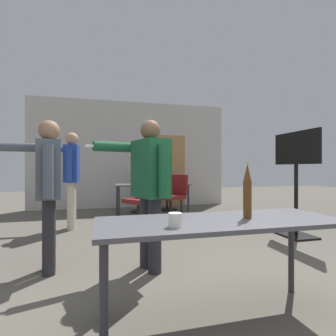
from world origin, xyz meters
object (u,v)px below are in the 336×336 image
at_px(person_near_casual, 71,170).
at_px(office_chair_far_left, 141,194).
at_px(drink_cup, 175,220).
at_px(office_chair_far_right, 141,202).
at_px(tv_screen, 296,173).
at_px(beer_bottle, 247,192).
at_px(person_right_polo, 149,180).
at_px(person_center_tall, 48,181).
at_px(office_chair_near_pushed, 173,199).
at_px(office_chair_mid_tucked, 169,193).

height_order(person_near_casual, office_chair_far_left, person_near_casual).
bearing_deg(drink_cup, office_chair_far_right, 84.86).
bearing_deg(office_chair_far_left, person_near_casual, 61.72).
relative_size(tv_screen, office_chair_far_right, 1.83).
bearing_deg(beer_bottle, office_chair_far_left, 90.42).
height_order(person_right_polo, office_chair_far_left, person_right_polo).
xyz_separation_m(person_right_polo, person_center_tall, (-1.05, 0.21, 0.00)).
distance_m(person_right_polo, office_chair_far_left, 3.86).
height_order(beer_bottle, drink_cup, beer_bottle).
bearing_deg(beer_bottle, person_center_tall, 140.63).
distance_m(person_near_casual, person_center_tall, 2.03).
distance_m(person_center_tall, office_chair_near_pushed, 3.09).
xyz_separation_m(office_chair_mid_tucked, office_chair_near_pushed, (-0.26, -1.30, 0.02)).
bearing_deg(office_chair_near_pushed, beer_bottle, 145.84).
height_order(tv_screen, office_chair_far_right, tv_screen).
relative_size(person_right_polo, beer_bottle, 3.97).
height_order(person_right_polo, office_chair_near_pushed, person_right_polo).
xyz_separation_m(office_chair_near_pushed, office_chair_far_left, (-0.48, 1.29, -0.01)).
xyz_separation_m(office_chair_far_left, drink_cup, (-0.55, -5.02, 0.33)).
xyz_separation_m(office_chair_far_left, beer_bottle, (0.04, -4.88, 0.48)).
bearing_deg(drink_cup, tv_screen, 37.57).
distance_m(office_chair_mid_tucked, office_chair_far_left, 0.74).
xyz_separation_m(office_chair_far_right, office_chair_near_pushed, (0.71, 0.14, 0.03)).
bearing_deg(office_chair_far_left, tv_screen, 140.28).
relative_size(person_center_tall, drink_cup, 18.26).
height_order(person_right_polo, person_near_casual, person_near_casual).
bearing_deg(tv_screen, drink_cup, -52.43).
bearing_deg(office_chair_far_right, office_chair_far_left, -46.37).
height_order(tv_screen, person_right_polo, tv_screen).
distance_m(person_right_polo, person_center_tall, 1.07).
bearing_deg(person_near_casual, beer_bottle, -152.15).
bearing_deg(tv_screen, beer_bottle, -47.24).
bearing_deg(office_chair_mid_tucked, tv_screen, -106.56).
bearing_deg(person_center_tall, office_chair_far_right, -39.41).
height_order(person_right_polo, drink_cup, person_right_polo).
relative_size(person_near_casual, office_chair_far_left, 1.85).
bearing_deg(office_chair_near_pushed, office_chair_far_right, 74.28).
height_order(office_chair_far_right, office_chair_far_left, office_chair_far_left).
height_order(person_near_casual, beer_bottle, person_near_casual).
distance_m(person_near_casual, beer_bottle, 3.67).
height_order(person_right_polo, beer_bottle, person_right_polo).
relative_size(person_center_tall, beer_bottle, 3.93).
relative_size(person_right_polo, person_center_tall, 1.01).
xyz_separation_m(tv_screen, office_chair_far_left, (-2.05, 3.01, -0.58)).
height_order(office_chair_far_left, beer_bottle, beer_bottle).
bearing_deg(office_chair_far_right, beer_bottle, 147.13).
bearing_deg(person_right_polo, person_near_casual, 7.29).
distance_m(tv_screen, office_chair_far_right, 2.84).
bearing_deg(beer_bottle, person_near_casual, 115.14).
bearing_deg(office_chair_mid_tucked, office_chair_far_left, 140.50).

